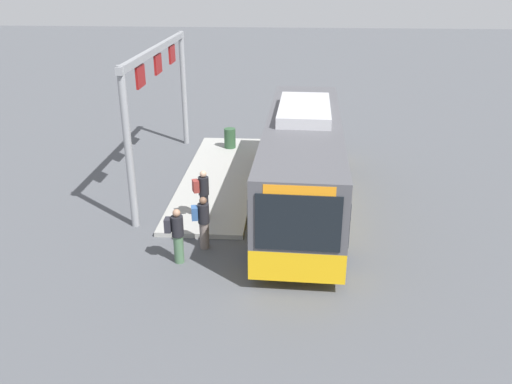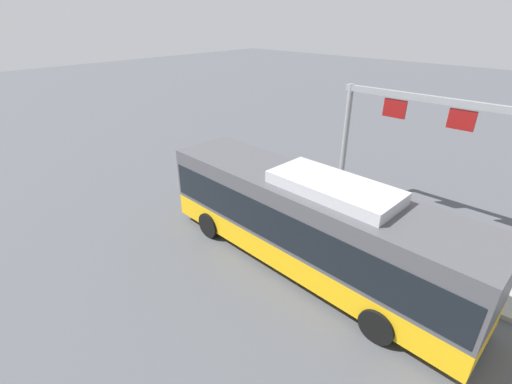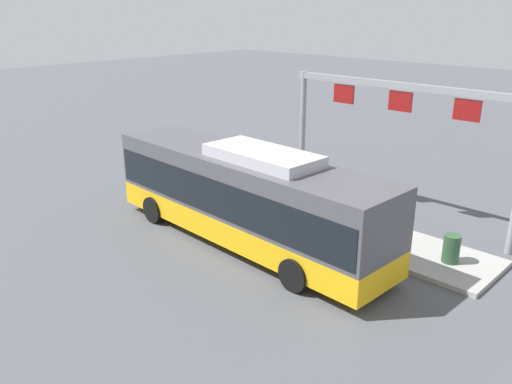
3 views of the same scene
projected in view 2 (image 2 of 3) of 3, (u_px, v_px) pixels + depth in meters
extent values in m
plane|color=#4C4F54|center=(304.00, 264.00, 12.58)|extent=(120.00, 120.00, 0.00)
cube|color=#9E9E99|center=(407.00, 249.00, 13.25)|extent=(10.00, 2.80, 0.16)
cube|color=#EAAD14|center=(306.00, 246.00, 12.24)|extent=(11.15, 2.87, 0.85)
cube|color=#4C4C51|center=(308.00, 210.00, 11.62)|extent=(11.15, 2.87, 1.90)
cube|color=black|center=(308.00, 216.00, 11.71)|extent=(10.93, 2.90, 1.20)
cube|color=black|center=(203.00, 167.00, 15.20)|extent=(0.11, 2.13, 1.50)
cube|color=#B7B7BC|center=(333.00, 187.00, 10.59)|extent=(3.93, 1.88, 0.36)
cube|color=orange|center=(203.00, 148.00, 14.77)|extent=(0.18, 1.75, 0.28)
cylinder|color=black|center=(210.00, 225.00, 13.97)|extent=(1.01, 0.33, 1.00)
cylinder|color=black|center=(254.00, 204.00, 15.49)|extent=(1.01, 0.33, 1.00)
cylinder|color=black|center=(377.00, 325.00, 9.48)|extent=(1.01, 0.33, 1.00)
cylinder|color=black|center=(417.00, 282.00, 11.00)|extent=(1.01, 0.33, 1.00)
cylinder|color=slate|center=(285.00, 196.00, 16.31)|extent=(0.34, 0.34, 0.85)
cylinder|color=black|center=(285.00, 182.00, 15.99)|extent=(0.41, 0.41, 0.60)
sphere|color=brown|center=(286.00, 173.00, 15.81)|extent=(0.22, 0.22, 0.22)
cube|color=#335993|center=(288.00, 179.00, 16.18)|extent=(0.31, 0.24, 0.40)
cylinder|color=#476B4C|center=(279.00, 186.00, 17.24)|extent=(0.28, 0.28, 0.85)
cylinder|color=black|center=(279.00, 172.00, 16.92)|extent=(0.34, 0.34, 0.60)
sphere|color=#9E755B|center=(279.00, 164.00, 16.73)|extent=(0.22, 0.22, 0.22)
cube|color=#26262D|center=(282.00, 170.00, 17.07)|extent=(0.28, 0.18, 0.40)
cylinder|color=black|center=(320.00, 203.00, 15.36)|extent=(0.37, 0.37, 0.85)
cylinder|color=black|center=(322.00, 188.00, 15.04)|extent=(0.45, 0.45, 0.60)
sphere|color=tan|center=(322.00, 179.00, 14.86)|extent=(0.22, 0.22, 0.22)
cube|color=maroon|center=(323.00, 185.00, 15.25)|extent=(0.33, 0.28, 0.40)
cylinder|color=gray|center=(345.00, 144.00, 16.17)|extent=(0.24, 0.24, 5.20)
cube|color=gray|center=(466.00, 104.00, 12.37)|extent=(9.22, 0.20, 0.24)
cube|color=maroon|center=(462.00, 120.00, 12.61)|extent=(0.90, 0.08, 0.70)
cube|color=maroon|center=(395.00, 108.00, 14.10)|extent=(0.90, 0.08, 0.70)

